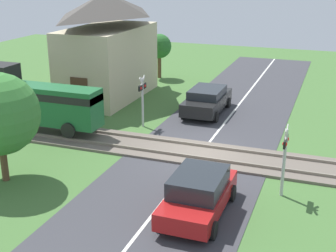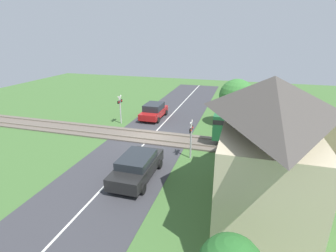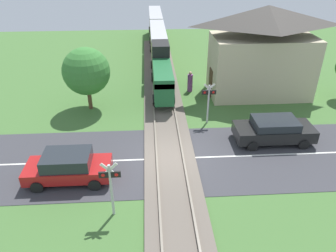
% 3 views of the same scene
% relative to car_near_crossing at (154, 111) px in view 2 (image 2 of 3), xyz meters
% --- Properties ---
extents(ground_plane, '(60.00, 60.00, 0.00)m').
position_rel_car_near_crossing_xyz_m(ground_plane, '(5.12, 1.44, -0.80)').
color(ground_plane, '#426B33').
extents(road_surface, '(48.00, 6.40, 0.02)m').
position_rel_car_near_crossing_xyz_m(road_surface, '(5.12, 1.44, -0.79)').
color(road_surface, '#38383D').
rests_on(road_surface, ground_plane).
extents(track_bed, '(2.80, 48.00, 0.24)m').
position_rel_car_near_crossing_xyz_m(track_bed, '(5.12, 1.44, -0.73)').
color(track_bed, '#665B51').
rests_on(track_bed, ground_plane).
extents(car_near_crossing, '(4.16, 1.98, 1.53)m').
position_rel_car_near_crossing_xyz_m(car_near_crossing, '(0.00, 0.00, 0.00)').
color(car_near_crossing, '#A81919').
rests_on(car_near_crossing, ground_plane).
extents(car_far_side, '(4.58, 2.07, 1.47)m').
position_rel_car_near_crossing_xyz_m(car_far_side, '(11.36, 2.88, -0.01)').
color(car_far_side, black).
rests_on(car_far_side, ground_plane).
extents(crossing_signal_west_approach, '(0.90, 0.18, 2.75)m').
position_rel_car_near_crossing_xyz_m(crossing_signal_west_approach, '(2.38, -2.54, 0.99)').
color(crossing_signal_west_approach, '#B7B7B7').
rests_on(crossing_signal_west_approach, ground_plane).
extents(crossing_signal_east_approach, '(0.90, 0.18, 2.75)m').
position_rel_car_near_crossing_xyz_m(crossing_signal_east_approach, '(7.86, 5.42, 0.99)').
color(crossing_signal_east_approach, '#B7B7B7').
rests_on(crossing_signal_east_approach, ground_plane).
extents(station_building, '(7.96, 4.14, 6.61)m').
position_rel_car_near_crossing_xyz_m(station_building, '(12.50, 9.77, 2.43)').
color(station_building, '#C6B793').
rests_on(station_building, ground_plane).
extents(pedestrian_by_station, '(0.40, 0.40, 1.63)m').
position_rel_car_near_crossing_xyz_m(pedestrian_by_station, '(7.34, 10.63, -0.05)').
color(pedestrian_by_station, '#7F3D84').
rests_on(pedestrian_by_station, ground_plane).
extents(tree_roadside_hedge, '(3.22, 3.22, 4.39)m').
position_rel_car_near_crossing_xyz_m(tree_roadside_hedge, '(-0.09, 8.02, 1.98)').
color(tree_roadside_hedge, brown).
rests_on(tree_roadside_hedge, ground_plane).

